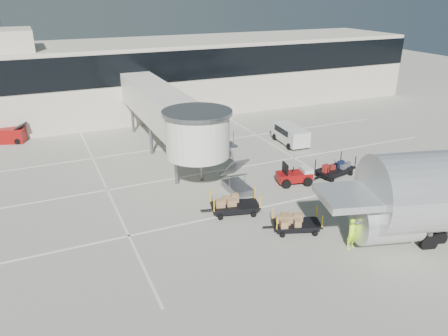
{
  "coord_description": "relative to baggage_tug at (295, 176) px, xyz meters",
  "views": [
    {
      "loc": [
        -13.98,
        -20.79,
        13.6
      ],
      "look_at": [
        -2.48,
        4.94,
        2.0
      ],
      "focal_mm": 35.0,
      "sensor_mm": 36.0,
      "label": 1
    }
  ],
  "objects": [
    {
      "name": "ground",
      "position": [
        -3.12,
        -4.43,
        -0.62
      ],
      "size": [
        140.0,
        140.0,
        0.0
      ],
      "primitive_type": "plane",
      "color": "#B2AE9F",
      "rests_on": "ground"
    },
    {
      "name": "lane_markings",
      "position": [
        -3.79,
        4.9,
        -0.61
      ],
      "size": [
        40.0,
        30.0,
        0.02
      ],
      "color": "silver",
      "rests_on": "ground"
    },
    {
      "name": "terminal",
      "position": [
        -3.47,
        25.51,
        3.49
      ],
      "size": [
        64.0,
        12.11,
        15.2
      ],
      "color": "beige",
      "rests_on": "ground"
    },
    {
      "name": "jet_bridge",
      "position": [
        -7.09,
        7.84,
        3.67
      ],
      "size": [
        5.7,
        20.4,
        6.03
      ],
      "color": "silver",
      "rests_on": "ground"
    },
    {
      "name": "baggage_tug",
      "position": [
        0.0,
        0.0,
        0.0
      ],
      "size": [
        2.77,
        2.07,
        1.69
      ],
      "rotation": [
        0.0,
        0.0,
        -0.2
      ],
      "color": "maroon",
      "rests_on": "ground"
    },
    {
      "name": "suitcase_cart",
      "position": [
        3.57,
        -0.08,
        -0.07
      ],
      "size": [
        3.97,
        2.23,
        1.52
      ],
      "rotation": [
        0.0,
        0.0,
        0.22
      ],
      "color": "black",
      "rests_on": "ground"
    },
    {
      "name": "box_cart_near",
      "position": [
        -3.71,
        -6.01,
        -0.06
      ],
      "size": [
        3.51,
        2.27,
        1.36
      ],
      "rotation": [
        0.0,
        0.0,
        -0.34
      ],
      "color": "black",
      "rests_on": "ground"
    },
    {
      "name": "box_cart_far",
      "position": [
        -6.15,
        -2.41,
        -0.07
      ],
      "size": [
        3.9,
        2.25,
        1.49
      ],
      "rotation": [
        0.0,
        0.0,
        -0.24
      ],
      "color": "black",
      "rests_on": "ground"
    },
    {
      "name": "ground_worker",
      "position": [
        -1.9,
        -8.82,
        0.3
      ],
      "size": [
        0.71,
        0.51,
        1.83
      ],
      "primitive_type": "imported",
      "rotation": [
        0.0,
        0.0,
        0.12
      ],
      "color": "#B3FF1A",
      "rests_on": "ground"
    },
    {
      "name": "minivan",
      "position": [
        4.55,
        8.06,
        0.39
      ],
      "size": [
        2.21,
        4.54,
        1.67
      ],
      "rotation": [
        0.0,
        0.0,
        -0.07
      ],
      "color": "silver",
      "rests_on": "ground"
    },
    {
      "name": "belt_loader",
      "position": [
        -19.99,
        19.32,
        0.09
      ],
      "size": [
        4.07,
        2.55,
        1.84
      ],
      "rotation": [
        0.0,
        0.0,
        -0.32
      ],
      "color": "maroon",
      "rests_on": "ground"
    }
  ]
}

